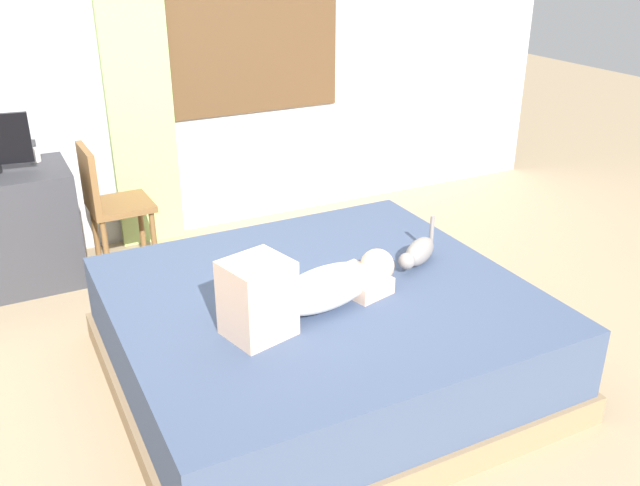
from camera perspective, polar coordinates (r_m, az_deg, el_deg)
The scene contains 8 objects.
ground_plane at distance 3.42m, azimuth 0.06°, elevation -12.50°, with size 16.00×16.00×0.00m, color tan.
back_wall_with_window at distance 4.95m, azimuth -12.65°, elevation 16.87°, with size 6.40×0.14×2.90m.
bed at distance 3.42m, azimuth 0.03°, elevation -7.59°, with size 1.96×1.84×0.48m.
person_lying at distance 3.07m, azimuth -0.94°, elevation -3.83°, with size 0.94×0.46×0.34m.
cat at distance 3.56m, azimuth 8.11°, elevation -0.78°, with size 0.32×0.24×0.21m.
cup at distance 4.67m, azimuth -22.50°, elevation 6.76°, with size 0.06×0.06×0.09m, color white.
chair_by_desk at distance 4.54m, azimuth -17.12°, elevation 3.42°, with size 0.39×0.39×0.86m.
curtain_left at distance 4.80m, azimuth -15.14°, elevation 15.07°, with size 0.44×0.06×2.68m, color #ADCC75.
Camera 1 is at (-1.24, -2.43, 2.06)m, focal length 38.67 mm.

